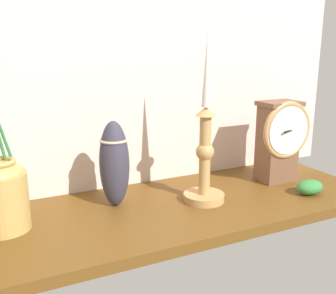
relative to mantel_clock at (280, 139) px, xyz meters
The scene contains 7 objects.
ground_plane 35.13cm from the mantel_clock, behind, with size 100.00×36.00×2.40cm, color brown.
back_wall 41.76cm from the mantel_clock, 153.90° to the left, with size 120.00×2.00×65.00cm, color beige.
mantel_clock is the anchor object (origin of this frame).
candlestick_tall_left 25.53cm from the mantel_clock, behind, with size 9.74×9.74×39.18cm.
brass_vase_jar 69.22cm from the mantel_clock, behind, with size 10.21×10.21×37.96cm.
tall_ceramic_vase 45.18cm from the mantel_clock, behind, with size 6.79×6.79×19.87cm.
ivy_sprig 15.13cm from the mantel_clock, 87.28° to the right, with size 7.16×5.01×3.63cm.
Camera 1 is at (-39.30, -77.13, 36.06)cm, focal length 42.61 mm.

